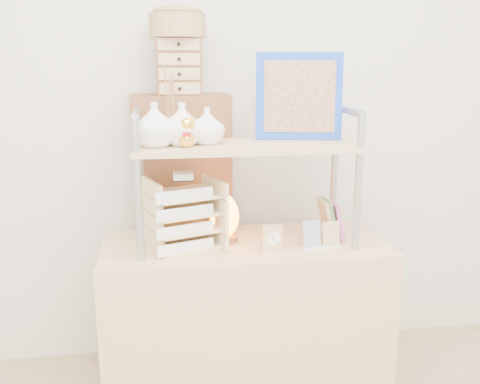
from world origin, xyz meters
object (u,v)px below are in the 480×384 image
(desk, at_px, (245,323))
(salt_lamp, at_px, (224,217))
(cabinet, at_px, (183,235))
(letter_tray, at_px, (184,217))

(desk, relative_size, salt_lamp, 5.88)
(desk, height_order, cabinet, cabinet)
(letter_tray, relative_size, salt_lamp, 1.57)
(desk, bearing_deg, cabinet, 123.92)
(desk, relative_size, cabinet, 0.89)
(cabinet, distance_m, salt_lamp, 0.41)
(cabinet, relative_size, salt_lamp, 6.61)
(letter_tray, height_order, salt_lamp, letter_tray)
(desk, xyz_separation_m, salt_lamp, (-0.08, 0.04, 0.48))
(desk, relative_size, letter_tray, 3.75)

